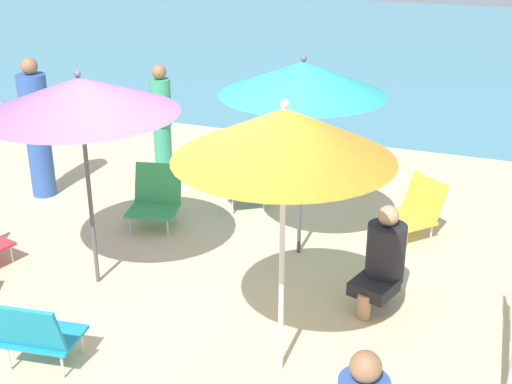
{
  "coord_description": "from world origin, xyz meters",
  "views": [
    {
      "loc": [
        2.38,
        -4.71,
        3.34
      ],
      "look_at": [
        0.16,
        1.19,
        0.7
      ],
      "focal_mm": 48.87,
      "sensor_mm": 36.0,
      "label": 1
    }
  ],
  "objects_px": {
    "beach_chair_a": "(243,179)",
    "umbrella_purple": "(80,96)",
    "beach_chair_b": "(416,208)",
    "beach_chair_d": "(35,333)",
    "umbrella_teal": "(303,78)",
    "person_a": "(37,128)",
    "beach_chair_c": "(156,197)",
    "person_b": "(383,258)",
    "person_c": "(162,123)",
    "umbrella_orange": "(284,134)"
  },
  "relations": [
    {
      "from": "person_a",
      "to": "person_b",
      "type": "height_order",
      "value": "person_a"
    },
    {
      "from": "beach_chair_c",
      "to": "person_c",
      "type": "relative_size",
      "value": 0.44
    },
    {
      "from": "beach_chair_a",
      "to": "beach_chair_c",
      "type": "distance_m",
      "value": 1.1
    },
    {
      "from": "beach_chair_c",
      "to": "person_a",
      "type": "xyz_separation_m",
      "value": [
        -1.69,
        0.26,
        0.53
      ]
    },
    {
      "from": "beach_chair_b",
      "to": "beach_chair_c",
      "type": "relative_size",
      "value": 1.11
    },
    {
      "from": "beach_chair_b",
      "to": "person_b",
      "type": "xyz_separation_m",
      "value": [
        -0.06,
        -1.55,
        0.16
      ]
    },
    {
      "from": "beach_chair_c",
      "to": "beach_chair_a",
      "type": "bearing_deg",
      "value": 128.19
    },
    {
      "from": "beach_chair_a",
      "to": "person_c",
      "type": "bearing_deg",
      "value": -139.8
    },
    {
      "from": "beach_chair_c",
      "to": "person_b",
      "type": "xyz_separation_m",
      "value": [
        2.68,
        -0.8,
        0.15
      ]
    },
    {
      "from": "beach_chair_c",
      "to": "person_b",
      "type": "distance_m",
      "value": 2.8
    },
    {
      "from": "umbrella_purple",
      "to": "umbrella_orange",
      "type": "bearing_deg",
      "value": -17.97
    },
    {
      "from": "beach_chair_a",
      "to": "person_b",
      "type": "xyz_separation_m",
      "value": [
        1.97,
        -1.65,
        0.15
      ]
    },
    {
      "from": "person_a",
      "to": "beach_chair_d",
      "type": "bearing_deg",
      "value": -161.25
    },
    {
      "from": "person_c",
      "to": "beach_chair_b",
      "type": "bearing_deg",
      "value": 91.97
    },
    {
      "from": "beach_chair_b",
      "to": "beach_chair_d",
      "type": "height_order",
      "value": "beach_chair_d"
    },
    {
      "from": "person_b",
      "to": "person_a",
      "type": "bearing_deg",
      "value": -86.79
    },
    {
      "from": "umbrella_purple",
      "to": "person_c",
      "type": "bearing_deg",
      "value": 103.57
    },
    {
      "from": "beach_chair_a",
      "to": "beach_chair_c",
      "type": "bearing_deg",
      "value": -73.84
    },
    {
      "from": "umbrella_purple",
      "to": "person_a",
      "type": "bearing_deg",
      "value": 137.89
    },
    {
      "from": "umbrella_teal",
      "to": "person_c",
      "type": "bearing_deg",
      "value": 149.57
    },
    {
      "from": "beach_chair_d",
      "to": "person_c",
      "type": "distance_m",
      "value": 4.0
    },
    {
      "from": "person_a",
      "to": "person_b",
      "type": "bearing_deg",
      "value": -120.56
    },
    {
      "from": "beach_chair_a",
      "to": "beach_chair_c",
      "type": "height_order",
      "value": "beach_chair_c"
    },
    {
      "from": "umbrella_purple",
      "to": "umbrella_orange",
      "type": "distance_m",
      "value": 2.16
    },
    {
      "from": "umbrella_teal",
      "to": "beach_chair_d",
      "type": "height_order",
      "value": "umbrella_teal"
    },
    {
      "from": "umbrella_purple",
      "to": "beach_chair_b",
      "type": "distance_m",
      "value": 3.7
    },
    {
      "from": "beach_chair_c",
      "to": "umbrella_teal",
      "type": "bearing_deg",
      "value": 74.12
    },
    {
      "from": "umbrella_purple",
      "to": "beach_chair_a",
      "type": "relative_size",
      "value": 2.95
    },
    {
      "from": "umbrella_teal",
      "to": "person_b",
      "type": "relative_size",
      "value": 2.16
    },
    {
      "from": "umbrella_teal",
      "to": "person_b",
      "type": "height_order",
      "value": "umbrella_teal"
    },
    {
      "from": "person_b",
      "to": "beach_chair_d",
      "type": "bearing_deg",
      "value": -33.52
    },
    {
      "from": "beach_chair_d",
      "to": "beach_chair_b",
      "type": "bearing_deg",
      "value": -41.63
    },
    {
      "from": "beach_chair_a",
      "to": "umbrella_purple",
      "type": "bearing_deg",
      "value": -49.71
    },
    {
      "from": "umbrella_purple",
      "to": "person_b",
      "type": "distance_m",
      "value": 2.97
    },
    {
      "from": "beach_chair_b",
      "to": "beach_chair_d",
      "type": "xyz_separation_m",
      "value": [
        -2.32,
        -3.42,
        0.03
      ]
    },
    {
      "from": "umbrella_teal",
      "to": "person_c",
      "type": "distance_m",
      "value": 2.78
    },
    {
      "from": "umbrella_orange",
      "to": "beach_chair_b",
      "type": "bearing_deg",
      "value": 77.87
    },
    {
      "from": "beach_chair_c",
      "to": "person_c",
      "type": "xyz_separation_m",
      "value": [
        -0.52,
        1.19,
        0.45
      ]
    },
    {
      "from": "umbrella_orange",
      "to": "beach_chair_d",
      "type": "xyz_separation_m",
      "value": [
        -1.73,
        -0.66,
        -1.57
      ]
    },
    {
      "from": "beach_chair_c",
      "to": "beach_chair_d",
      "type": "bearing_deg",
      "value": -3.27
    },
    {
      "from": "beach_chair_c",
      "to": "beach_chair_b",
      "type": "bearing_deg",
      "value": 93.14
    },
    {
      "from": "umbrella_purple",
      "to": "umbrella_teal",
      "type": "height_order",
      "value": "umbrella_teal"
    },
    {
      "from": "umbrella_teal",
      "to": "beach_chair_a",
      "type": "bearing_deg",
      "value": 135.98
    },
    {
      "from": "person_b",
      "to": "umbrella_teal",
      "type": "bearing_deg",
      "value": -108.4
    },
    {
      "from": "umbrella_teal",
      "to": "beach_chair_a",
      "type": "relative_size",
      "value": 2.96
    },
    {
      "from": "umbrella_purple",
      "to": "beach_chair_c",
      "type": "bearing_deg",
      "value": 93.85
    },
    {
      "from": "beach_chair_d",
      "to": "person_a",
      "type": "bearing_deg",
      "value": 28.23
    },
    {
      "from": "umbrella_orange",
      "to": "beach_chair_b",
      "type": "distance_m",
      "value": 3.25
    },
    {
      "from": "beach_chair_b",
      "to": "person_a",
      "type": "xyz_separation_m",
      "value": [
        -4.43,
        -0.49,
        0.55
      ]
    },
    {
      "from": "person_a",
      "to": "beach_chair_a",
      "type": "bearing_deg",
      "value": -93.01
    }
  ]
}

